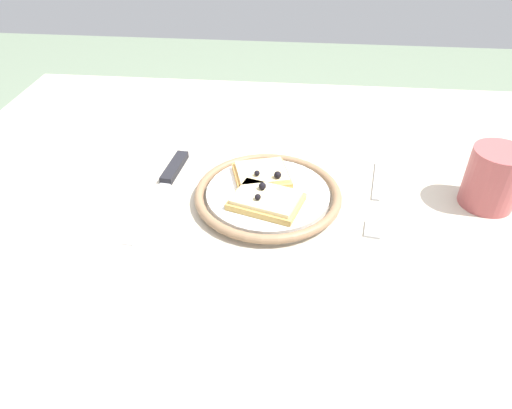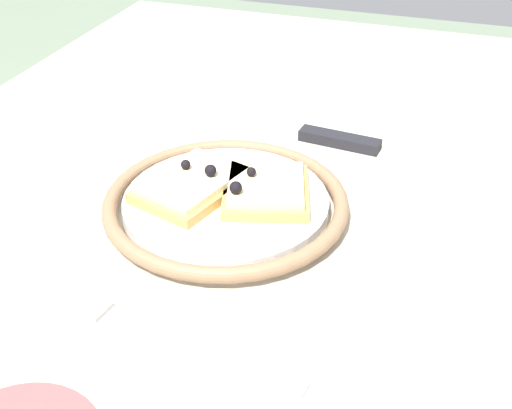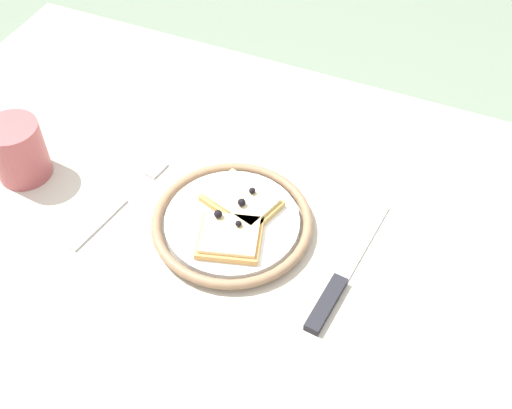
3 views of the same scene
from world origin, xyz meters
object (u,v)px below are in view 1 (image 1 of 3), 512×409
(plate, at_px, (267,195))
(napkin, at_px, (74,102))
(fork, at_px, (376,197))
(pizza_slice_far, at_px, (262,175))
(knife, at_px, (168,178))
(cup, at_px, (493,178))
(dining_table, at_px, (269,225))
(pizza_slice_near, at_px, (268,200))

(plate, distance_m, napkin, 0.54)
(napkin, bearing_deg, fork, 154.71)
(pizza_slice_far, height_order, fork, pizza_slice_far)
(knife, relative_size, cup, 2.60)
(dining_table, relative_size, pizza_slice_far, 11.39)
(fork, bearing_deg, dining_table, -6.67)
(plate, bearing_deg, cup, -175.53)
(pizza_slice_near, xyz_separation_m, napkin, (0.45, -0.34, -0.02))
(fork, bearing_deg, pizza_slice_far, -3.82)
(plate, relative_size, pizza_slice_near, 1.91)
(pizza_slice_far, distance_m, knife, 0.16)
(pizza_slice_far, xyz_separation_m, cup, (-0.34, 0.01, 0.02))
(cup, xyz_separation_m, napkin, (0.78, -0.28, -0.04))
(fork, height_order, napkin, same)
(cup, bearing_deg, dining_table, -2.68)
(fork, xyz_separation_m, cup, (-0.16, -0.00, 0.04))
(cup, distance_m, napkin, 0.83)
(pizza_slice_near, height_order, pizza_slice_far, same)
(plate, height_order, pizza_slice_near, pizza_slice_near)
(dining_table, height_order, fork, fork)
(cup, bearing_deg, pizza_slice_far, -1.33)
(dining_table, height_order, cup, cup)
(pizza_slice_near, xyz_separation_m, fork, (-0.17, -0.05, -0.02))
(pizza_slice_near, relative_size, knife, 0.49)
(plate, height_order, pizza_slice_far, pizza_slice_far)
(pizza_slice_near, bearing_deg, plate, -83.82)
(plate, xyz_separation_m, fork, (-0.17, -0.02, -0.01))
(pizza_slice_far, xyz_separation_m, fork, (-0.18, 0.01, -0.02))
(plate, bearing_deg, fork, -172.55)
(plate, distance_m, cup, 0.34)
(plate, relative_size, cup, 2.44)
(dining_table, xyz_separation_m, napkin, (0.44, -0.27, 0.09))
(pizza_slice_far, xyz_separation_m, knife, (0.16, -0.00, -0.02))
(fork, xyz_separation_m, napkin, (0.61, -0.29, -0.00))
(pizza_slice_far, bearing_deg, plate, 108.05)
(pizza_slice_near, relative_size, napkin, 0.85)
(plate, relative_size, pizza_slice_far, 2.21)
(fork, relative_size, napkin, 1.44)
(dining_table, distance_m, fork, 0.19)
(dining_table, relative_size, plate, 5.16)
(pizza_slice_near, relative_size, cup, 1.28)
(dining_table, distance_m, knife, 0.19)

